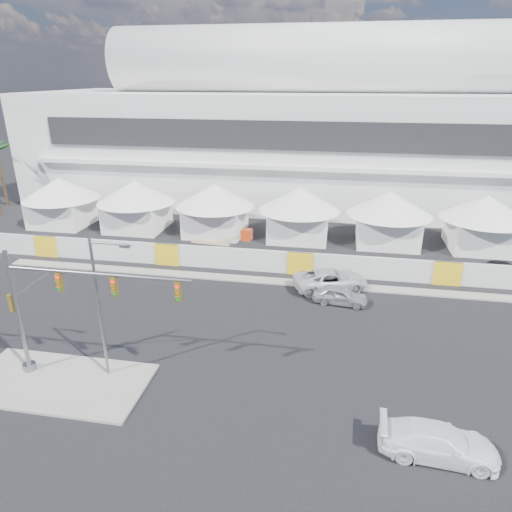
% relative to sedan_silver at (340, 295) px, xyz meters
% --- Properties ---
extents(ground, '(160.00, 160.00, 0.00)m').
position_rel_sedan_silver_xyz_m(ground, '(-9.44, -9.54, -0.68)').
color(ground, black).
rests_on(ground, ground).
extents(median_island, '(10.00, 5.00, 0.15)m').
position_rel_sedan_silver_xyz_m(median_island, '(-15.44, -12.54, -0.61)').
color(median_island, gray).
rests_on(median_island, ground).
extents(far_curb, '(80.00, 1.20, 0.12)m').
position_rel_sedan_silver_xyz_m(far_curb, '(10.56, 2.96, -0.62)').
color(far_curb, gray).
rests_on(far_curb, ground).
extents(stadium, '(80.00, 24.80, 21.98)m').
position_rel_sedan_silver_xyz_m(stadium, '(-0.73, 31.96, 8.77)').
color(stadium, silver).
rests_on(stadium, ground).
extents(tent_row, '(53.40, 8.40, 5.40)m').
position_rel_sedan_silver_xyz_m(tent_row, '(-8.94, 14.46, 2.46)').
color(tent_row, white).
rests_on(tent_row, ground).
extents(hoarding_fence, '(70.00, 0.25, 2.00)m').
position_rel_sedan_silver_xyz_m(hoarding_fence, '(-3.44, 4.96, 0.32)').
color(hoarding_fence, silver).
rests_on(hoarding_fence, ground).
extents(sedan_silver, '(2.03, 4.17, 1.37)m').
position_rel_sedan_silver_xyz_m(sedan_silver, '(0.00, 0.00, 0.00)').
color(sedan_silver, silver).
rests_on(sedan_silver, ground).
extents(pickup_curb, '(4.59, 6.47, 1.64)m').
position_rel_sedan_silver_xyz_m(pickup_curb, '(-0.79, 2.38, 0.13)').
color(pickup_curb, silver).
rests_on(pickup_curb, ground).
extents(pickup_near, '(2.42, 5.34, 1.52)m').
position_rel_sedan_silver_xyz_m(pickup_near, '(4.44, -14.23, 0.07)').
color(pickup_near, white).
rests_on(pickup_near, ground).
extents(lot_car_b, '(1.86, 4.43, 1.50)m').
position_rel_sedan_silver_xyz_m(lot_car_b, '(13.70, 7.19, 0.06)').
color(lot_car_b, black).
rests_on(lot_car_b, ground).
extents(traffic_mast, '(10.47, 0.72, 7.39)m').
position_rel_sedan_silver_xyz_m(traffic_mast, '(-15.44, -11.80, 3.61)').
color(traffic_mast, gray).
rests_on(traffic_mast, median_island).
extents(streetlight_median, '(2.26, 0.23, 8.16)m').
position_rel_sedan_silver_xyz_m(streetlight_median, '(-12.79, -11.32, 4.15)').
color(streetlight_median, slate).
rests_on(streetlight_median, median_island).
extents(boom_lift, '(6.87, 1.88, 3.45)m').
position_rel_sedan_silver_xyz_m(boom_lift, '(-12.25, 6.42, 0.24)').
color(boom_lift, '#BB3411').
rests_on(boom_lift, ground).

